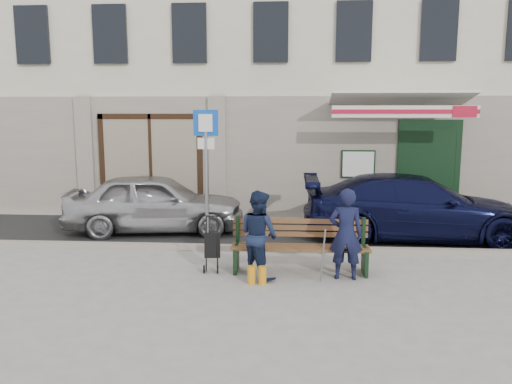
# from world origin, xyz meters

# --- Properties ---
(ground) EXTENTS (80.00, 80.00, 0.00)m
(ground) POSITION_xyz_m (0.00, 0.00, 0.00)
(ground) COLOR #9E9991
(ground) RESTS_ON ground
(asphalt_lane) EXTENTS (60.00, 3.20, 0.01)m
(asphalt_lane) POSITION_xyz_m (0.00, 3.10, 0.01)
(asphalt_lane) COLOR #282828
(asphalt_lane) RESTS_ON ground
(curb) EXTENTS (60.00, 0.18, 0.12)m
(curb) POSITION_xyz_m (0.00, 1.50, 0.06)
(curb) COLOR #9E9384
(curb) RESTS_ON ground
(building) EXTENTS (20.00, 8.27, 10.00)m
(building) POSITION_xyz_m (0.01, 8.45, 4.97)
(building) COLOR beige
(building) RESTS_ON ground
(car_silver) EXTENTS (4.26, 2.13, 1.39)m
(car_silver) POSITION_xyz_m (-2.60, 3.02, 0.70)
(car_silver) COLOR #AEADB2
(car_silver) RESTS_ON ground
(car_navy) EXTENTS (4.93, 2.03, 1.43)m
(car_navy) POSITION_xyz_m (3.29, 2.79, 0.71)
(car_navy) COLOR black
(car_navy) RESTS_ON ground
(parking_sign) EXTENTS (0.52, 0.11, 2.83)m
(parking_sign) POSITION_xyz_m (-1.20, 1.92, 1.91)
(parking_sign) COLOR gray
(parking_sign) RESTS_ON ground
(bench) EXTENTS (2.40, 1.17, 0.98)m
(bench) POSITION_xyz_m (0.68, 0.23, 0.46)
(bench) COLOR brown
(bench) RESTS_ON ground
(man) EXTENTS (0.58, 0.39, 1.54)m
(man) POSITION_xyz_m (1.47, -0.06, 0.77)
(man) COLOR #121533
(man) RESTS_ON ground
(woman) EXTENTS (0.92, 0.91, 1.50)m
(woman) POSITION_xyz_m (0.02, -0.11, 0.75)
(woman) COLOR #16203C
(woman) RESTS_ON ground
(stroller) EXTENTS (0.30, 0.41, 0.96)m
(stroller) POSITION_xyz_m (-0.83, 0.25, 0.43)
(stroller) COLOR black
(stroller) RESTS_ON ground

